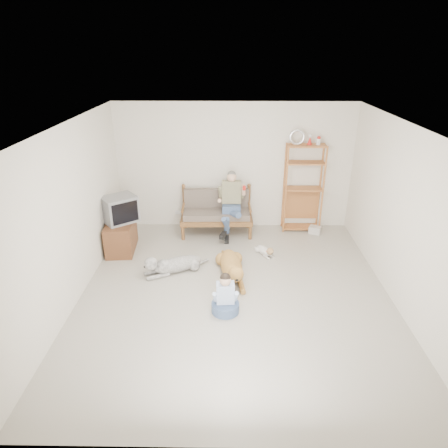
{
  "coord_description": "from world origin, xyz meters",
  "views": [
    {
      "loc": [
        -0.1,
        -5.5,
        3.71
      ],
      "look_at": [
        -0.19,
        1.0,
        0.8
      ],
      "focal_mm": 32.0,
      "sensor_mm": 36.0,
      "label": 1
    }
  ],
  "objects_px": {
    "tv_stand": "(121,236)",
    "etagere": "(303,187)",
    "loveseat": "(217,211)",
    "golden_retriever": "(232,268)"
  },
  "relations": [
    {
      "from": "tv_stand",
      "to": "loveseat",
      "type": "bearing_deg",
      "value": 20.09
    },
    {
      "from": "tv_stand",
      "to": "golden_retriever",
      "type": "height_order",
      "value": "tv_stand"
    },
    {
      "from": "loveseat",
      "to": "etagere",
      "type": "relative_size",
      "value": 0.7
    },
    {
      "from": "tv_stand",
      "to": "golden_retriever",
      "type": "xyz_separation_m",
      "value": [
        2.18,
        -1.0,
        -0.11
      ]
    },
    {
      "from": "etagere",
      "to": "tv_stand",
      "type": "height_order",
      "value": "etagere"
    },
    {
      "from": "etagere",
      "to": "golden_retriever",
      "type": "distance_m",
      "value": 2.65
    },
    {
      "from": "golden_retriever",
      "to": "tv_stand",
      "type": "bearing_deg",
      "value": 147.92
    },
    {
      "from": "loveseat",
      "to": "golden_retriever",
      "type": "distance_m",
      "value": 1.9
    },
    {
      "from": "loveseat",
      "to": "tv_stand",
      "type": "bearing_deg",
      "value": -156.98
    },
    {
      "from": "tv_stand",
      "to": "etagere",
      "type": "bearing_deg",
      "value": 11.07
    }
  ]
}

